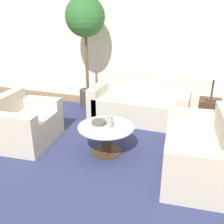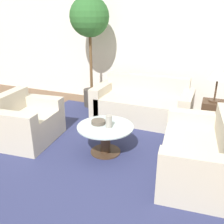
{
  "view_description": "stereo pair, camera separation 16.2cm",
  "coord_description": "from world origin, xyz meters",
  "px_view_note": "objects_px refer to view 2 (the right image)",
  "views": [
    {
      "loc": [
        1.08,
        -2.41,
        1.91
      ],
      "look_at": [
        -0.09,
        0.85,
        0.55
      ],
      "focal_mm": 40.0,
      "sensor_mm": 36.0,
      "label": 1
    },
    {
      "loc": [
        1.23,
        -2.35,
        1.91
      ],
      "look_at": [
        -0.09,
        0.85,
        0.55
      ],
      "focal_mm": 40.0,
      "sensor_mm": 36.0,
      "label": 2
    }
  ],
  "objects_px": {
    "potted_plant": "(90,25)",
    "bowl": "(98,122)",
    "coffee_table": "(105,135)",
    "table_lamp": "(218,74)",
    "sofa_main": "(143,105)",
    "vase": "(109,121)",
    "loveseat": "(202,155)",
    "armchair": "(25,124)"
  },
  "relations": [
    {
      "from": "loveseat",
      "to": "bowl",
      "type": "xyz_separation_m",
      "value": [
        -1.45,
        0.09,
        0.17
      ]
    },
    {
      "from": "coffee_table",
      "to": "vase",
      "type": "distance_m",
      "value": 0.25
    },
    {
      "from": "sofa_main",
      "to": "vase",
      "type": "relative_size",
      "value": 10.32
    },
    {
      "from": "loveseat",
      "to": "coffee_table",
      "type": "bearing_deg",
      "value": -97.96
    },
    {
      "from": "coffee_table",
      "to": "table_lamp",
      "type": "distance_m",
      "value": 2.1
    },
    {
      "from": "coffee_table",
      "to": "bowl",
      "type": "xyz_separation_m",
      "value": [
        -0.13,
        0.04,
        0.18
      ]
    },
    {
      "from": "coffee_table",
      "to": "bowl",
      "type": "distance_m",
      "value": 0.22
    },
    {
      "from": "armchair",
      "to": "bowl",
      "type": "bearing_deg",
      "value": -88.24
    },
    {
      "from": "armchair",
      "to": "table_lamp",
      "type": "relative_size",
      "value": 1.74
    },
    {
      "from": "potted_plant",
      "to": "sofa_main",
      "type": "bearing_deg",
      "value": -13.7
    },
    {
      "from": "armchair",
      "to": "vase",
      "type": "distance_m",
      "value": 1.42
    },
    {
      "from": "sofa_main",
      "to": "coffee_table",
      "type": "distance_m",
      "value": 1.44
    },
    {
      "from": "loveseat",
      "to": "sofa_main",
      "type": "bearing_deg",
      "value": -147.25
    },
    {
      "from": "coffee_table",
      "to": "table_lamp",
      "type": "xyz_separation_m",
      "value": [
        1.4,
        1.38,
        0.74
      ]
    },
    {
      "from": "coffee_table",
      "to": "table_lamp",
      "type": "height_order",
      "value": "table_lamp"
    },
    {
      "from": "loveseat",
      "to": "table_lamp",
      "type": "height_order",
      "value": "table_lamp"
    },
    {
      "from": "coffee_table",
      "to": "potted_plant",
      "type": "height_order",
      "value": "potted_plant"
    },
    {
      "from": "potted_plant",
      "to": "vase",
      "type": "relative_size",
      "value": 12.84
    },
    {
      "from": "coffee_table",
      "to": "bowl",
      "type": "relative_size",
      "value": 3.91
    },
    {
      "from": "potted_plant",
      "to": "bowl",
      "type": "xyz_separation_m",
      "value": [
        0.97,
        -1.7,
        -1.26
      ]
    },
    {
      "from": "loveseat",
      "to": "armchair",
      "type": "bearing_deg",
      "value": -94.15
    },
    {
      "from": "sofa_main",
      "to": "table_lamp",
      "type": "xyz_separation_m",
      "value": [
        1.25,
        -0.05,
        0.73
      ]
    },
    {
      "from": "coffee_table",
      "to": "table_lamp",
      "type": "bearing_deg",
      "value": 44.66
    },
    {
      "from": "sofa_main",
      "to": "armchair",
      "type": "height_order",
      "value": "sofa_main"
    },
    {
      "from": "sofa_main",
      "to": "loveseat",
      "type": "relative_size",
      "value": 1.23
    },
    {
      "from": "loveseat",
      "to": "coffee_table",
      "type": "height_order",
      "value": "loveseat"
    },
    {
      "from": "potted_plant",
      "to": "coffee_table",
      "type": "bearing_deg",
      "value": -57.82
    },
    {
      "from": "armchair",
      "to": "coffee_table",
      "type": "height_order",
      "value": "armchair"
    },
    {
      "from": "coffee_table",
      "to": "bowl",
      "type": "height_order",
      "value": "bowl"
    },
    {
      "from": "armchair",
      "to": "loveseat",
      "type": "bearing_deg",
      "value": -94.22
    },
    {
      "from": "loveseat",
      "to": "coffee_table",
      "type": "distance_m",
      "value": 1.33
    },
    {
      "from": "armchair",
      "to": "table_lamp",
      "type": "bearing_deg",
      "value": -66.88
    },
    {
      "from": "bowl",
      "to": "potted_plant",
      "type": "bearing_deg",
      "value": 119.63
    },
    {
      "from": "sofa_main",
      "to": "vase",
      "type": "bearing_deg",
      "value": -93.51
    },
    {
      "from": "vase",
      "to": "loveseat",
      "type": "bearing_deg",
      "value": -1.89
    },
    {
      "from": "vase",
      "to": "bowl",
      "type": "height_order",
      "value": "vase"
    },
    {
      "from": "armchair",
      "to": "coffee_table",
      "type": "relative_size",
      "value": 1.31
    },
    {
      "from": "sofa_main",
      "to": "potted_plant",
      "type": "distance_m",
      "value": 1.92
    },
    {
      "from": "coffee_table",
      "to": "vase",
      "type": "xyz_separation_m",
      "value": [
        0.06,
        -0.01,
        0.24
      ]
    },
    {
      "from": "vase",
      "to": "table_lamp",
      "type": "bearing_deg",
      "value": 46.22
    },
    {
      "from": "table_lamp",
      "to": "vase",
      "type": "distance_m",
      "value": 2.0
    },
    {
      "from": "bowl",
      "to": "vase",
      "type": "bearing_deg",
      "value": -15.2
    }
  ]
}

